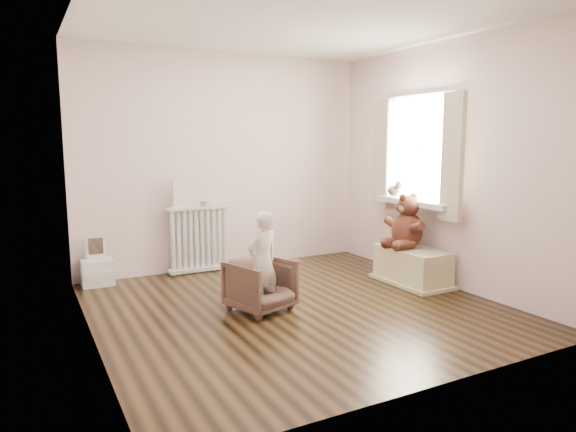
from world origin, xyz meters
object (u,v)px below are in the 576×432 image
armchair (261,285)px  toy_bench (412,265)px  child (263,261)px  teddy_bear (408,222)px  plush_cat (395,188)px  radiator (199,240)px  toy_vanity (97,261)px

armchair → toy_bench: (1.86, 0.05, -0.04)m
child → teddy_bear: bearing=168.1°
plush_cat → teddy_bear: bearing=-100.0°
plush_cat → armchair: bearing=-154.9°
radiator → toy_vanity: radiator is taller
toy_vanity → toy_bench: size_ratio=0.63×
radiator → armchair: (0.05, -1.61, -0.15)m
armchair → toy_vanity: bearing=109.6°
child → plush_cat: bearing=178.9°
child → toy_bench: size_ratio=1.11×
toy_vanity → toy_bench: toy_vanity is taller
toy_vanity → toy_bench: bearing=-26.5°
toy_bench → teddy_bear: bearing=93.6°
child → plush_cat: 2.15m
child → toy_bench: (1.86, 0.10, -0.28)m
plush_cat → toy_vanity: bearing=171.9°
toy_vanity → teddy_bear: bearing=-25.1°
radiator → toy_vanity: bearing=-178.5°
toy_vanity → teddy_bear: teddy_bear is taller
toy_vanity → plush_cat: size_ratio=2.20×
radiator → plush_cat: 2.38m
teddy_bear → armchair: bearing=-179.5°
radiator → armchair: radiator is taller
armchair → plush_cat: bearing=-2.4°
armchair → plush_cat: (2.00, 0.55, 0.76)m
child → teddy_bear: teddy_bear is taller
child → toy_bench: child is taller
radiator → plush_cat: (2.05, -1.06, 0.61)m
toy_vanity → armchair: bearing=-52.4°
toy_vanity → child: bearing=-53.3°
armchair → toy_bench: size_ratio=0.64×
toy_vanity → toy_bench: (3.07, -1.53, -0.08)m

